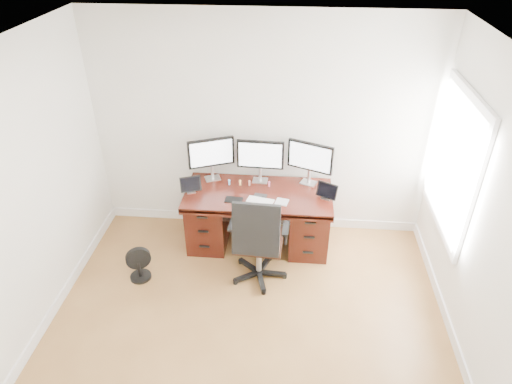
# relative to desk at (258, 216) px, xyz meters

# --- Properties ---
(ground) EXTENTS (4.50, 4.50, 0.00)m
(ground) POSITION_rel_desk_xyz_m (0.00, -1.83, -0.40)
(ground) COLOR olive
(ground) RESTS_ON ground
(back_wall) EXTENTS (4.00, 0.10, 2.70)m
(back_wall) POSITION_rel_desk_xyz_m (0.00, 0.42, 0.95)
(back_wall) COLOR white
(back_wall) RESTS_ON ground
(right_wall) EXTENTS (0.10, 4.50, 2.70)m
(right_wall) POSITION_rel_desk_xyz_m (2.00, -1.72, 0.95)
(right_wall) COLOR white
(right_wall) RESTS_ON ground
(desk) EXTENTS (1.70, 0.80, 0.75)m
(desk) POSITION_rel_desk_xyz_m (0.00, 0.00, 0.00)
(desk) COLOR #38110B
(desk) RESTS_ON ground
(office_chair) EXTENTS (0.64, 0.62, 1.11)m
(office_chair) POSITION_rel_desk_xyz_m (0.05, -0.65, -0.04)
(office_chair) COLOR black
(office_chair) RESTS_ON ground
(floor_fan) EXTENTS (0.27, 0.24, 0.40)m
(floor_fan) POSITION_rel_desk_xyz_m (-1.27, -0.75, -0.21)
(floor_fan) COLOR black
(floor_fan) RESTS_ON ground
(monitor_left) EXTENTS (0.52, 0.24, 0.53)m
(monitor_left) POSITION_rel_desk_xyz_m (-0.58, 0.24, 0.68)
(monitor_left) COLOR silver
(monitor_left) RESTS_ON desk
(monitor_center) EXTENTS (0.55, 0.15, 0.53)m
(monitor_center) POSITION_rel_desk_xyz_m (-0.00, 0.24, 0.68)
(monitor_center) COLOR silver
(monitor_center) RESTS_ON desk
(monitor_right) EXTENTS (0.52, 0.24, 0.53)m
(monitor_right) POSITION_rel_desk_xyz_m (0.58, 0.24, 0.68)
(monitor_right) COLOR silver
(monitor_right) RESTS_ON desk
(tablet_left) EXTENTS (0.25, 0.14, 0.19)m
(tablet_left) POSITION_rel_desk_xyz_m (-0.78, -0.08, 0.43)
(tablet_left) COLOR silver
(tablet_left) RESTS_ON desk
(tablet_right) EXTENTS (0.24, 0.17, 0.19)m
(tablet_right) POSITION_rel_desk_xyz_m (0.78, -0.08, 0.43)
(tablet_right) COLOR silver
(tablet_right) RESTS_ON desk
(keyboard) EXTENTS (0.32, 0.19, 0.01)m
(keyboard) POSITION_rel_desk_xyz_m (0.04, -0.21, 0.36)
(keyboard) COLOR silver
(keyboard) RESTS_ON desk
(trackpad) EXTENTS (0.16, 0.16, 0.01)m
(trackpad) POSITION_rel_desk_xyz_m (0.28, -0.20, 0.35)
(trackpad) COLOR silver
(trackpad) RESTS_ON desk
(drawing_tablet) EXTENTS (0.20, 0.14, 0.01)m
(drawing_tablet) POSITION_rel_desk_xyz_m (-0.26, -0.21, 0.35)
(drawing_tablet) COLOR black
(drawing_tablet) RESTS_ON desk
(phone) EXTENTS (0.15, 0.09, 0.01)m
(phone) POSITION_rel_desk_xyz_m (0.03, -0.09, 0.35)
(phone) COLOR black
(phone) RESTS_ON desk
(figurine_blue) EXTENTS (0.03, 0.03, 0.07)m
(figurine_blue) POSITION_rel_desk_xyz_m (-0.36, 0.12, 0.39)
(figurine_blue) COLOR #67B3EF
(figurine_blue) RESTS_ON desk
(figurine_orange) EXTENTS (0.03, 0.03, 0.07)m
(figurine_orange) POSITION_rel_desk_xyz_m (-0.23, 0.12, 0.39)
(figurine_orange) COLOR #FABD5B
(figurine_orange) RESTS_ON desk
(figurine_brown) EXTENTS (0.03, 0.03, 0.07)m
(figurine_brown) POSITION_rel_desk_xyz_m (-0.12, 0.12, 0.39)
(figurine_brown) COLOR #8A5549
(figurine_brown) RESTS_ON desk
(figurine_pink) EXTENTS (0.03, 0.03, 0.07)m
(figurine_pink) POSITION_rel_desk_xyz_m (0.11, 0.12, 0.39)
(figurine_pink) COLOR #D95E88
(figurine_pink) RESTS_ON desk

